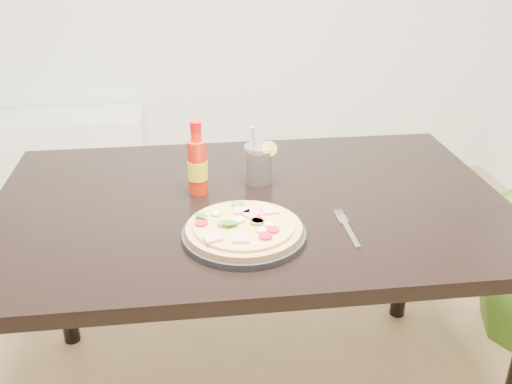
{
  "coord_description": "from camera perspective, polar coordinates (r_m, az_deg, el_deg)",
  "views": [
    {
      "loc": [
        0.14,
        -0.93,
        1.45
      ],
      "look_at": [
        0.3,
        0.34,
        0.83
      ],
      "focal_mm": 40.0,
      "sensor_mm": 36.0,
      "label": 1
    }
  ],
  "objects": [
    {
      "name": "plate",
      "position": [
        1.38,
        -1.2,
        -4.25
      ],
      "size": [
        0.3,
        0.3,
        0.02
      ],
      "primitive_type": "cylinder",
      "color": "black",
      "rests_on": "dining_table"
    },
    {
      "name": "hot_sauce_bottle",
      "position": [
        1.58,
        -5.87,
        2.66
      ],
      "size": [
        0.07,
        0.07,
        0.21
      ],
      "rotation": [
        0.0,
        0.0,
        -0.36
      ],
      "color": "red",
      "rests_on": "dining_table"
    },
    {
      "name": "media_console",
      "position": [
        3.37,
        -22.89,
        2.81
      ],
      "size": [
        1.4,
        0.34,
        0.5
      ],
      "primitive_type": "cube",
      "color": "white",
      "rests_on": "ground"
    },
    {
      "name": "fork",
      "position": [
        1.44,
        9.05,
        -3.46
      ],
      "size": [
        0.02,
        0.19,
        0.0
      ],
      "rotation": [
        0.0,
        0.0,
        0.01
      ],
      "color": "silver",
      "rests_on": "dining_table"
    },
    {
      "name": "dining_table",
      "position": [
        1.6,
        -0.53,
        -3.4
      ],
      "size": [
        1.4,
        0.9,
        0.75
      ],
      "color": "black",
      "rests_on": "ground"
    },
    {
      "name": "cola_cup",
      "position": [
        1.65,
        0.29,
        2.75
      ],
      "size": [
        0.09,
        0.09,
        0.17
      ],
      "rotation": [
        0.0,
        0.0,
        -0.39
      ],
      "color": "black",
      "rests_on": "dining_table"
    },
    {
      "name": "pizza",
      "position": [
        1.37,
        -1.22,
        -3.55
      ],
      "size": [
        0.28,
        0.28,
        0.03
      ],
      "color": "tan",
      "rests_on": "plate"
    }
  ]
}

